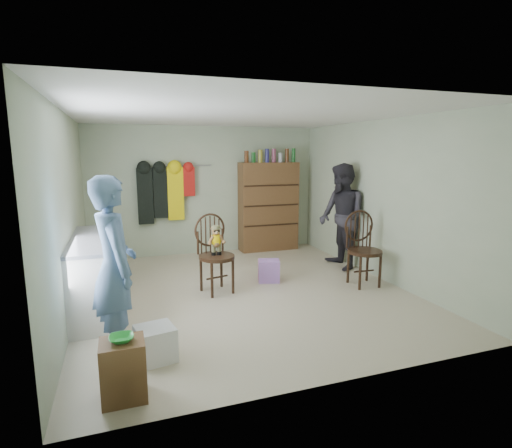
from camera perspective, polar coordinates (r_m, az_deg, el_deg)
name	(u,v)px	position (r m, az deg, el deg)	size (l,w,h in m)	color
ground_plane	(244,291)	(5.89, -1.68, -9.61)	(5.00, 5.00, 0.00)	beige
room_walls	(233,180)	(6.07, -3.28, 6.23)	(5.00, 5.00, 5.00)	#B6C2A2
counter	(99,273)	(5.51, -21.56, -6.57)	(0.64, 1.86, 0.94)	silver
stool	(123,370)	(3.61, -18.42, -19.20)	(0.35, 0.30, 0.50)	brown
bowl	(121,339)	(3.49, -18.68, -15.24)	(0.19, 0.19, 0.05)	green
plastic_tub	(155,343)	(4.15, -14.17, -16.22)	(0.35, 0.33, 0.33)	white
chair_front	(215,248)	(5.75, -5.92, -3.44)	(0.61, 0.61, 1.13)	#352012
chair_far	(363,245)	(6.26, 14.99, -2.97)	(0.52, 0.52, 1.13)	#352012
striped_bag	(269,271)	(6.28, 1.84, -6.70)	(0.32, 0.25, 0.34)	#E572C8
person_left	(114,267)	(4.13, -19.57, -5.85)	(0.65, 0.43, 1.79)	#56759E
person_right	(342,217)	(7.00, 12.14, 1.03)	(0.88, 0.69, 1.82)	#2D2B33
dresser	(268,206)	(8.20, 1.79, 2.60)	(1.20, 0.39, 2.08)	brown
coat_rack	(164,193)	(7.75, -12.97, 4.40)	(1.42, 0.12, 1.09)	#99999E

